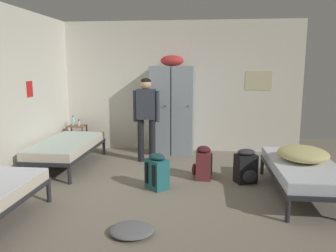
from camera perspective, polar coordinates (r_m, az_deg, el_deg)
The scene contains 14 objects.
ground_plane at distance 5.11m, azimuth -0.32°, elevation -11.07°, with size 8.18×8.18×0.00m, color gray.
room_backdrop at distance 6.31m, azimuth -10.53°, elevation 5.92°, with size 5.18×5.17×2.80m.
locker_bank at distance 7.09m, azimuth 0.69°, elevation 3.03°, with size 0.90×0.55×2.07m.
shelf_unit at distance 7.63m, azimuth -15.21°, elevation -1.57°, with size 0.38×0.30×0.57m.
bed_right at distance 5.23m, azimuth 22.04°, elevation -6.90°, with size 0.90×1.90×0.49m.
bed_left_rear at distance 6.50m, azimuth -16.84°, elevation -3.35°, with size 0.90×1.90×0.49m.
bedding_heap at distance 5.27m, azimuth 21.96°, elevation -4.38°, with size 0.72×0.79×0.20m.
person_traveler at distance 6.45m, azimuth -3.72°, elevation 2.40°, with size 0.51×0.21×1.63m.
water_bottle at distance 7.63m, azimuth -15.83°, elevation 0.84°, with size 0.06×0.06×0.21m.
lotion_bottle at distance 7.52m, azimuth -14.92°, elevation 0.48°, with size 0.05×0.05×0.14m.
backpack_teal at distance 5.15m, azimuth -1.81°, elevation -7.81°, with size 0.42×0.42×0.55m.
backpack_maroon at distance 5.61m, azimuth 5.93°, elevation -6.34°, with size 0.34×0.32×0.55m.
backpack_black at distance 5.54m, azimuth 13.11°, elevation -6.79°, with size 0.38×0.40×0.55m.
clothes_pile_grey at distance 3.94m, azimuth -6.19°, elevation -17.17°, with size 0.50×0.46×0.09m.
Camera 1 is at (0.54, -4.73, 1.84)m, focal length 35.84 mm.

